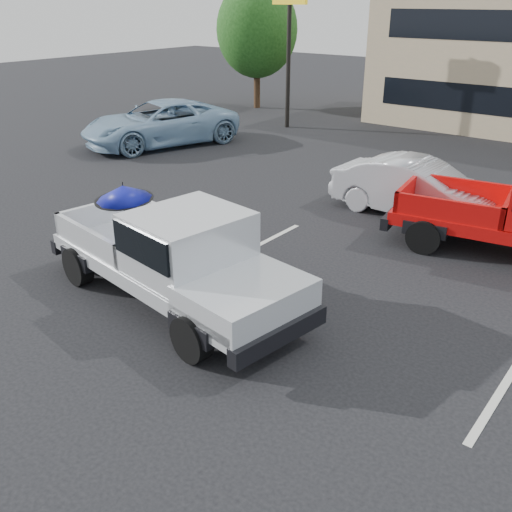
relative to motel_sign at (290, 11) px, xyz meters
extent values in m
plane|color=black|center=(10.00, -14.00, -4.65)|extent=(90.00, 90.00, 0.00)
cube|color=silver|center=(7.00, -12.00, -4.65)|extent=(0.12, 5.00, 0.01)
cylinder|color=black|center=(0.00, 0.00, -1.65)|extent=(0.18, 0.18, 6.00)
cylinder|color=#332114|center=(-4.00, 3.00, -3.44)|extent=(0.32, 0.32, 2.42)
ellipsoid|color=#194313|center=(-4.00, 3.00, -0.91)|extent=(3.96, 3.96, 4.55)
cylinder|color=black|center=(5.38, -14.74, -4.27)|extent=(0.79, 0.39, 0.76)
cylinder|color=black|center=(5.64, -12.92, -4.27)|extent=(0.79, 0.39, 0.76)
cylinder|color=black|center=(8.94, -15.26, -4.27)|extent=(0.79, 0.39, 0.76)
cylinder|color=black|center=(9.21, -13.43, -4.27)|extent=(0.79, 0.39, 0.76)
cube|color=silver|center=(7.34, -14.10, -3.98)|extent=(5.61, 2.67, 0.28)
cube|color=silver|center=(9.32, -14.38, -3.77)|extent=(1.76, 2.11, 0.46)
cube|color=black|center=(10.06, -14.49, -4.15)|extent=(0.48, 1.97, 0.30)
cube|color=black|center=(4.62, -13.70, -4.15)|extent=(0.46, 1.97, 0.28)
cube|color=silver|center=(7.89, -14.17, -3.30)|extent=(1.90, 2.06, 1.05)
cube|color=black|center=(7.89, -14.17, -3.10)|extent=(1.76, 2.13, 0.55)
cube|color=black|center=(5.91, -13.89, -3.92)|extent=(2.54, 2.15, 0.10)
cube|color=silver|center=(6.03, -13.03, -3.62)|extent=(2.29, 0.43, 0.50)
cube|color=silver|center=(5.78, -14.75, -3.62)|extent=(2.29, 0.43, 0.50)
cube|color=silver|center=(4.82, -13.73, -3.62)|extent=(0.36, 1.84, 0.50)
cube|color=silver|center=(7.00, -14.05, -3.62)|extent=(0.36, 1.84, 0.50)
ellipsoid|color=brown|center=(6.63, -13.87, -3.72)|extent=(0.51, 0.44, 0.30)
cylinder|color=brown|center=(6.86, -13.98, -3.76)|extent=(0.07, 0.07, 0.23)
cylinder|color=brown|center=(6.88, -13.83, -3.76)|extent=(0.07, 0.07, 0.23)
ellipsoid|color=brown|center=(6.79, -13.89, -3.53)|extent=(0.32, 0.30, 0.41)
cylinder|color=red|center=(6.81, -13.89, -3.39)|extent=(0.20, 0.20, 0.04)
sphere|color=brown|center=(6.87, -13.90, -3.30)|extent=(0.22, 0.22, 0.22)
cone|color=black|center=(7.00, -13.92, -3.32)|extent=(0.17, 0.13, 0.10)
cone|color=black|center=(6.85, -13.96, -3.19)|extent=(0.08, 0.08, 0.11)
cone|color=black|center=(6.86, -13.84, -3.19)|extent=(0.08, 0.08, 0.11)
cylinder|color=brown|center=(6.46, -13.84, -3.81)|extent=(0.27, 0.05, 0.09)
cylinder|color=black|center=(6.12, -14.05, -3.35)|extent=(0.02, 0.10, 1.05)
cone|color=#111599|center=(6.12, -14.05, -2.80)|extent=(1.10, 1.12, 0.36)
cylinder|color=black|center=(6.12, -14.05, -2.64)|extent=(0.02, 0.02, 0.10)
cylinder|color=black|center=(6.12, -14.05, -2.93)|extent=(1.10, 1.10, 0.09)
cylinder|color=black|center=(10.11, -9.14, -4.27)|extent=(0.79, 0.39, 0.76)
cylinder|color=black|center=(9.83, -7.33, -4.27)|extent=(0.79, 0.39, 0.76)
cube|color=black|center=(9.08, -8.38, -4.15)|extent=(0.48, 1.96, 0.28)
cube|color=black|center=(10.36, -8.18, -3.92)|extent=(2.55, 2.17, 0.10)
cube|color=red|center=(10.23, -7.32, -3.62)|extent=(2.28, 0.45, 0.50)
cube|color=red|center=(10.50, -9.03, -3.62)|extent=(2.28, 0.45, 0.50)
cube|color=red|center=(9.28, -8.34, -3.62)|extent=(0.38, 1.83, 0.50)
cube|color=red|center=(11.45, -8.01, -3.62)|extent=(0.38, 1.83, 0.50)
imported|color=#B6B7BE|center=(9.00, -7.01, -3.93)|extent=(4.40, 1.58, 1.45)
imported|color=#84A8C5|center=(-1.92, -5.65, -3.83)|extent=(4.42, 6.44, 1.63)
camera|label=1|loc=(14.32, -20.52, 0.52)|focal=40.00mm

